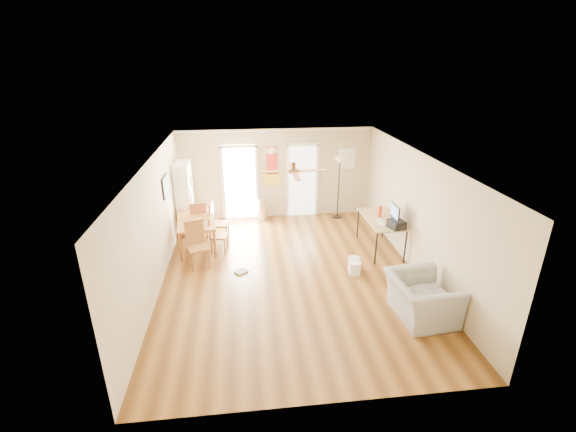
{
  "coord_description": "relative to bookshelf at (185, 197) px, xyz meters",
  "views": [
    {
      "loc": [
        -0.95,
        -7.48,
        4.44
      ],
      "look_at": [
        0.0,
        0.6,
        1.15
      ],
      "focal_mm": 24.64,
      "sensor_mm": 36.0,
      "label": 1
    }
  ],
  "objects": [
    {
      "name": "bookshelf",
      "position": [
        0.0,
        0.0,
        0.0
      ],
      "size": [
        0.63,
        0.92,
        1.88
      ],
      "primitive_type": null,
      "rotation": [
        0.0,
        0.0,
        0.32
      ],
      "color": "white",
      "rests_on": "floor"
    },
    {
      "name": "orange_bottle",
      "position": [
        4.84,
        -1.71,
        0.02
      ],
      "size": [
        0.1,
        0.1,
        0.27
      ],
      "primitive_type": "cylinder",
      "rotation": [
        0.0,
        0.0,
        0.07
      ],
      "color": "red",
      "rests_on": "computer_desk"
    },
    {
      "name": "imac",
      "position": [
        5.01,
        -2.2,
        0.13
      ],
      "size": [
        0.13,
        0.52,
        0.48
      ],
      "primitive_type": null,
      "rotation": [
        0.0,
        0.0,
        0.11
      ],
      "color": "black",
      "rests_on": "computer_desk"
    },
    {
      "name": "dining_chair_right_a",
      "position": [
        0.94,
        -0.82,
        -0.43
      ],
      "size": [
        0.46,
        0.46,
        1.02
      ],
      "primitive_type": null,
      "rotation": [
        0.0,
        0.0,
        1.46
      ],
      "color": "#9A5F31",
      "rests_on": "floor"
    },
    {
      "name": "dining_chair_right_b",
      "position": [
        0.94,
        -1.47,
        -0.48
      ],
      "size": [
        0.44,
        0.44,
        0.92
      ],
      "primitive_type": null,
      "rotation": [
        0.0,
        0.0,
        1.4
      ],
      "color": "olive",
      "rests_on": "floor"
    },
    {
      "name": "ac_grille",
      "position": [
        4.59,
        0.68,
        0.76
      ],
      "size": [
        0.5,
        0.04,
        0.6
      ],
      "primitive_type": "cube",
      "color": "white",
      "rests_on": "wall_back"
    },
    {
      "name": "dining_table",
      "position": [
        0.39,
        -1.14,
        -0.57
      ],
      "size": [
        1.06,
        1.59,
        0.75
      ],
      "primitive_type": null,
      "rotation": [
        0.0,
        0.0,
        0.12
      ],
      "color": "#A17234",
      "rests_on": "floor"
    },
    {
      "name": "floor",
      "position": [
        2.54,
        -2.79,
        -0.94
      ],
      "size": [
        7.0,
        7.0,
        0.0
      ],
      "primitive_type": "plane",
      "color": "brown",
      "rests_on": "ground"
    },
    {
      "name": "wastebasket_a",
      "position": [
        3.93,
        -2.93,
        -0.8
      ],
      "size": [
        0.3,
        0.3,
        0.29
      ],
      "primitive_type": "cylinder",
      "rotation": [
        0.0,
        0.0,
        0.22
      ],
      "color": "white",
      "rests_on": "floor"
    },
    {
      "name": "crown_molding",
      "position": [
        2.54,
        -2.79,
        1.62
      ],
      "size": [
        5.5,
        7.0,
        0.08
      ],
      "primitive_type": null,
      "color": "white",
      "rests_on": "wall_back"
    },
    {
      "name": "printer",
      "position": [
        4.99,
        -2.41,
        -0.02
      ],
      "size": [
        0.39,
        0.42,
        0.18
      ],
      "primitive_type": "cube",
      "rotation": [
        0.0,
        0.0,
        0.25
      ],
      "color": "black",
      "rests_on": "computer_desk"
    },
    {
      "name": "dining_chair_far",
      "position": [
        0.37,
        -0.58,
        -0.43
      ],
      "size": [
        0.5,
        0.5,
        1.02
      ],
      "primitive_type": null,
      "rotation": [
        0.0,
        0.0,
        3.37
      ],
      "color": "#A86636",
      "rests_on": "floor"
    },
    {
      "name": "wall_left",
      "position": [
        -0.21,
        -2.79,
        0.36
      ],
      "size": [
        0.04,
        7.0,
        2.6
      ],
      "primitive_type": null,
      "color": "beige",
      "rests_on": "floor"
    },
    {
      "name": "keyboard",
      "position": [
        4.74,
        -2.07,
        -0.11
      ],
      "size": [
        0.16,
        0.4,
        0.01
      ],
      "primitive_type": "cube",
      "rotation": [
        0.0,
        0.0,
        -0.08
      ],
      "color": "white",
      "rests_on": "computer_desk"
    },
    {
      "name": "computer_desk",
      "position": [
        4.86,
        -1.82,
        -0.53
      ],
      "size": [
        0.77,
        1.54,
        0.83
      ],
      "primitive_type": null,
      "color": "tan",
      "rests_on": "floor"
    },
    {
      "name": "kitchen_doorway",
      "position": [
        1.49,
        0.69,
        0.11
      ],
      "size": [
        0.9,
        0.1,
        2.1
      ],
      "primitive_type": null,
      "color": "white",
      "rests_on": "wall_back"
    },
    {
      "name": "torchiere_lamp",
      "position": [
        4.32,
        0.37,
        -0.03
      ],
      "size": [
        0.4,
        0.4,
        1.83
      ],
      "primitive_type": null,
      "rotation": [
        0.0,
        0.0,
        -0.18
      ],
      "color": "black",
      "rests_on": "floor"
    },
    {
      "name": "wall_front",
      "position": [
        2.54,
        -6.29,
        0.36
      ],
      "size": [
        5.5,
        0.04,
        2.6
      ],
      "primitive_type": null,
      "color": "beige",
      "rests_on": "floor"
    },
    {
      "name": "trash_can",
      "position": [
        2.11,
        0.45,
        -0.62
      ],
      "size": [
        0.37,
        0.37,
        0.65
      ],
      "primitive_type": "cylinder",
      "rotation": [
        0.0,
        0.0,
        -0.3
      ],
      "color": "silver",
      "rests_on": "floor"
    },
    {
      "name": "ceiling_fan",
      "position": [
        2.54,
        -3.09,
        1.49
      ],
      "size": [
        1.24,
        1.24,
        0.2
      ],
      "primitive_type": null,
      "color": "#593819",
      "rests_on": "ceiling"
    },
    {
      "name": "framed_poster",
      "position": [
        -0.18,
        -1.39,
        0.76
      ],
      "size": [
        0.04,
        0.66,
        0.48
      ],
      "primitive_type": "cube",
      "color": "black",
      "rests_on": "wall_left"
    },
    {
      "name": "bathroom_doorway",
      "position": [
        3.29,
        0.69,
        0.11
      ],
      "size": [
        0.8,
        0.1,
        2.1
      ],
      "primitive_type": null,
      "color": "white",
      "rests_on": "wall_back"
    },
    {
      "name": "wall_back",
      "position": [
        2.54,
        0.71,
        0.36
      ],
      "size": [
        5.5,
        0.04,
        2.6
      ],
      "primitive_type": null,
      "color": "beige",
      "rests_on": "floor"
    },
    {
      "name": "armchair",
      "position": [
        4.69,
        -4.55,
        -0.55
      ],
      "size": [
        1.13,
        1.27,
        0.78
      ],
      "primitive_type": "imported",
      "rotation": [
        0.0,
        0.0,
        1.65
      ],
      "color": "#979893",
      "rests_on": "floor"
    },
    {
      "name": "dining_chair_near",
      "position": [
        0.51,
        -2.17,
        -0.41
      ],
      "size": [
        0.55,
        0.55,
        1.06
      ],
      "primitive_type": null,
      "rotation": [
        0.0,
        0.0,
        0.33
      ],
      "color": "#AC7937",
      "rests_on": "floor"
    },
    {
      "name": "wastebasket_b",
      "position": [
        3.97,
        -2.72,
        -0.79
      ],
      "size": [
        0.31,
        0.31,
        0.3
      ],
      "primitive_type": "cylinder",
      "rotation": [
        0.0,
        0.0,
        -0.25
      ],
      "color": "silver",
      "rests_on": "floor"
    },
    {
      "name": "ceiling",
      "position": [
        2.54,
        -2.79,
        1.66
      ],
      "size": [
        5.5,
        7.0,
        0.0
      ],
      "primitive_type": null,
      "color": "silver",
      "rests_on": "floor"
    },
    {
      "name": "floor_cloth",
      "position": [
        1.45,
        -2.56,
        -0.92
      ],
      "size": [
        0.33,
        0.32,
        0.04
      ],
      "primitive_type": "cube",
      "rotation": [
        0.0,
        0.0,
        0.63
      ],
      "color": "#989793",
      "rests_on": "floor"
    },
    {
      "name": "wall_decal",
      "position": [
        2.42,
        0.69,
        0.61
      ],
      "size": [
        0.46,
        0.03,
        1.1
      ],
      "primitive_type": "cube",
      "color": "red",
      "rests_on": "wall_back"
    },
    {
      "name": "wall_right",
      "position": [
        5.29,
        -2.79,
        0.36
      ],
      "size": [
        0.04,
        7.0,
        2.6
      ],
      "primitive_type": null,
      "color": "beige",
      "rests_on": "floor"
    }
  ]
}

